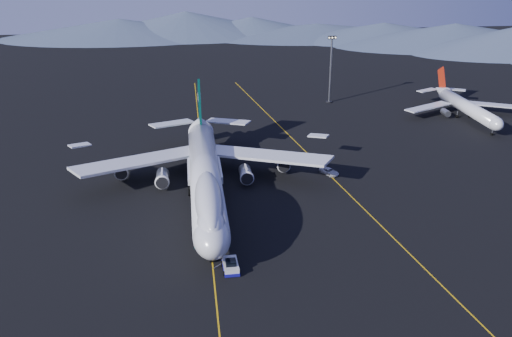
{
  "coord_description": "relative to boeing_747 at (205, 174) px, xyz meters",
  "views": [
    {
      "loc": [
        -2.95,
        -113.39,
        52.19
      ],
      "look_at": [
        11.15,
        1.42,
        6.0
      ],
      "focal_mm": 40.0,
      "sensor_mm": 36.0,
      "label": 1
    }
  ],
  "objects": [
    {
      "name": "ground",
      "position": [
        -0.0,
        -0.03,
        -5.81
      ],
      "size": [
        500.0,
        500.0,
        0.0
      ],
      "primitive_type": "plane",
      "color": "black",
      "rests_on": "ground"
    },
    {
      "name": "taxiway_line_main",
      "position": [
        -0.0,
        -0.03,
        -5.8
      ],
      "size": [
        0.25,
        220.0,
        0.01
      ],
      "primitive_type": "cube",
      "color": "gold",
      "rests_on": "ground"
    },
    {
      "name": "boeing_747",
      "position": [
        0.0,
        0.0,
        0.0
      ],
      "size": [
        59.62,
        72.43,
        19.37
      ],
      "color": "silver",
      "rests_on": "ground"
    },
    {
      "name": "second_jet",
      "position": [
        83.92,
        51.4,
        -2.01
      ],
      "size": [
        39.09,
        44.16,
        12.57
      ],
      "rotation": [
        0.0,
        0.0,
        0.37
      ],
      "color": "silver",
      "rests_on": "ground"
    },
    {
      "name": "pushback_tug",
      "position": [
        3.0,
        -29.53,
        -5.11
      ],
      "size": [
        3.11,
        5.22,
        2.24
      ],
      "rotation": [
        0.0,
        0.0,
        0.03
      ],
      "color": "silver",
      "rests_on": "ground"
    },
    {
      "name": "taxiway_line_side",
      "position": [
        30.0,
        9.97,
        -5.8
      ],
      "size": [
        28.08,
        198.09,
        0.01
      ],
      "primitive_type": "cube",
      "rotation": [
        0.0,
        0.0,
        0.14
      ],
      "color": "gold",
      "rests_on": "ground"
    },
    {
      "name": "floodlight_mast",
      "position": [
        45.88,
        75.15,
        5.75
      ],
      "size": [
        2.82,
        2.12,
        22.83
      ],
      "rotation": [
        0.0,
        0.0,
        -0.16
      ],
      "color": "black",
      "rests_on": "ground"
    },
    {
      "name": "service_van",
      "position": [
        30.0,
        10.39,
        -5.08
      ],
      "size": [
        4.66,
        5.83,
        1.47
      ],
      "primitive_type": "imported",
      "rotation": [
        0.0,
        0.0,
        0.49
      ],
      "color": "silver",
      "rests_on": "ground"
    }
  ]
}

